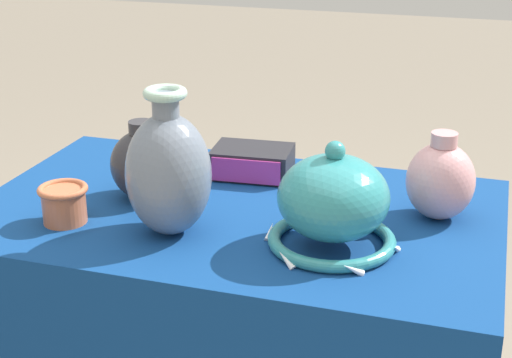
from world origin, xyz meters
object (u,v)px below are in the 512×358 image
object	(u,v)px
vase_tall_bulbous	(168,172)
cup_wide_terracotta	(64,202)
jar_round_charcoal	(143,164)
jar_round_rose	(440,180)
vase_dome_bell	(333,205)
mosaic_tile_box	(252,162)

from	to	relation	value
vase_tall_bulbous	cup_wide_terracotta	distance (m)	0.22
cup_wide_terracotta	jar_round_charcoal	xyz separation A→B (m)	(0.09, 0.15, 0.03)
cup_wide_terracotta	jar_round_charcoal	world-z (taller)	jar_round_charcoal
vase_tall_bulbous	jar_round_rose	bearing A→B (deg)	24.92
cup_wide_terracotta	jar_round_charcoal	size ratio (longest dim) A/B	0.59
vase_tall_bulbous	jar_round_rose	distance (m)	0.50
cup_wide_terracotta	jar_round_charcoal	distance (m)	0.18
vase_tall_bulbous	jar_round_charcoal	world-z (taller)	vase_tall_bulbous
vase_dome_bell	mosaic_tile_box	size ratio (longest dim) A/B	1.35
vase_tall_bulbous	mosaic_tile_box	bearing A→B (deg)	80.25
cup_wide_terracotta	mosaic_tile_box	bearing A→B (deg)	52.06
vase_tall_bulbous	jar_round_charcoal	size ratio (longest dim) A/B	1.70
jar_round_charcoal	cup_wide_terracotta	bearing A→B (deg)	-120.42
vase_tall_bulbous	jar_round_charcoal	distance (m)	0.18
vase_dome_bell	jar_round_rose	world-z (taller)	vase_dome_bell
cup_wide_terracotta	jar_round_rose	size ratio (longest dim) A/B	0.55
vase_tall_bulbous	mosaic_tile_box	xyz separation A→B (m)	(0.05, 0.31, -0.08)
mosaic_tile_box	jar_round_rose	distance (m)	0.41
vase_dome_bell	jar_round_charcoal	distance (m)	0.41
jar_round_rose	mosaic_tile_box	bearing A→B (deg)	165.41
mosaic_tile_box	cup_wide_terracotta	size ratio (longest dim) A/B	1.87
vase_tall_bulbous	cup_wide_terracotta	xyz separation A→B (m)	(-0.20, -0.02, -0.08)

